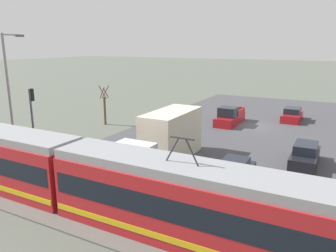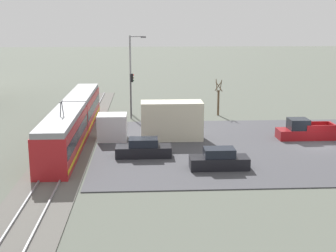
# 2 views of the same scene
# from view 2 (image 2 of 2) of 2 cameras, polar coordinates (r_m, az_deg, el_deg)

# --- Properties ---
(ground_plane) EXTENTS (320.00, 320.00, 0.00)m
(ground_plane) POSITION_cam_2_polar(r_m,az_deg,el_deg) (43.96, 17.59, -2.31)
(ground_plane) COLOR #565B51
(road_surface) EXTENTS (21.38, 39.19, 0.08)m
(road_surface) POSITION_cam_2_polar(r_m,az_deg,el_deg) (43.95, 17.59, -2.26)
(road_surface) COLOR #424247
(road_surface) RESTS_ON ground
(rail_bed) EXTENTS (64.11, 4.40, 0.22)m
(rail_bed) POSITION_cam_2_polar(r_m,az_deg,el_deg) (41.64, -12.04, -2.74)
(rail_bed) COLOR #5B5954
(rail_bed) RESTS_ON ground
(light_rail_tram) EXTENTS (25.22, 2.60, 4.59)m
(light_rail_tram) POSITION_cam_2_polar(r_m,az_deg,el_deg) (45.06, -11.39, 0.70)
(light_rail_tram) COLOR #B21E23
(light_rail_tram) RESTS_ON ground
(box_truck) EXTENTS (2.50, 9.73, 3.55)m
(box_truck) POSITION_cam_2_polar(r_m,az_deg,el_deg) (43.53, -1.30, 0.48)
(box_truck) COLOR silver
(box_truck) RESTS_ON ground
(pickup_truck) EXTENTS (1.93, 5.28, 1.92)m
(pickup_truck) POSITION_cam_2_polar(r_m,az_deg,el_deg) (45.74, 16.29, -0.61)
(pickup_truck) COLOR maroon
(pickup_truck) RESTS_ON ground
(sedan_car_0) EXTENTS (1.72, 4.42, 1.58)m
(sedan_car_0) POSITION_cam_2_polar(r_m,az_deg,el_deg) (35.40, 6.25, -4.15)
(sedan_car_0) COLOR black
(sedan_car_0) RESTS_ON ground
(sedan_car_2) EXTENTS (1.73, 4.54, 1.53)m
(sedan_car_2) POSITION_cam_2_polar(r_m,az_deg,el_deg) (38.29, -3.02, -2.82)
(sedan_car_2) COLOR black
(sedan_car_2) RESTS_ON ground
(traffic_light_pole) EXTENTS (0.28, 0.47, 5.12)m
(traffic_light_pole) POSITION_cam_2_polar(r_m,az_deg,el_deg) (53.18, -4.50, 4.46)
(traffic_light_pole) COLOR #47474C
(traffic_light_pole) RESTS_ON ground
(street_tree) EXTENTS (1.01, 0.84, 4.24)m
(street_tree) POSITION_cam_2_polar(r_m,az_deg,el_deg) (55.24, 6.16, 3.27)
(street_tree) COLOR brown
(street_tree) RESTS_ON ground
(street_lamp_near_crossing) EXTENTS (0.36, 1.95, 9.26)m
(street_lamp_near_crossing) POSITION_cam_2_polar(r_m,az_deg,el_deg) (55.29, -4.41, 6.81)
(street_lamp_near_crossing) COLOR gray
(street_lamp_near_crossing) RESTS_ON ground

